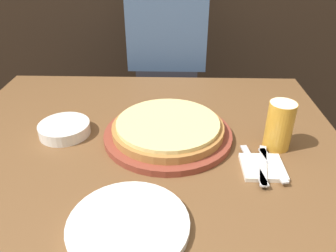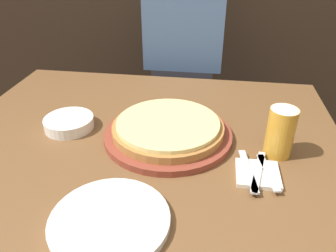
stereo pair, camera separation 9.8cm
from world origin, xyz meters
name	(u,v)px [view 1 (the left image)]	position (x,y,z in m)	size (l,w,h in m)	color
dining_table	(147,231)	(0.00, 0.00, 0.37)	(1.21, 1.04, 0.74)	brown
pizza_on_board	(168,130)	(0.07, 0.04, 0.77)	(0.39, 0.39, 0.06)	brown
beer_glass	(280,123)	(0.39, 0.00, 0.82)	(0.08, 0.08, 0.14)	gold
dinner_plate	(128,225)	(0.00, -0.32, 0.75)	(0.26, 0.26, 0.02)	white
side_bowl	(65,129)	(-0.25, 0.05, 0.76)	(0.16, 0.16, 0.04)	white
napkin_stack	(263,167)	(0.33, -0.11, 0.75)	(0.11, 0.11, 0.01)	silver
fork	(254,164)	(0.30, -0.11, 0.75)	(0.04, 0.18, 0.00)	silver
dinner_knife	(263,165)	(0.33, -0.11, 0.75)	(0.05, 0.17, 0.00)	silver
spoon	(273,165)	(0.35, -0.11, 0.75)	(0.05, 0.15, 0.00)	silver
diner_person	(167,79)	(0.05, 0.74, 0.64)	(0.36, 0.20, 1.31)	#33333D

